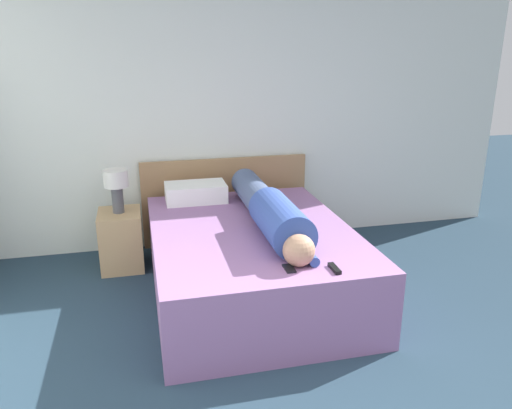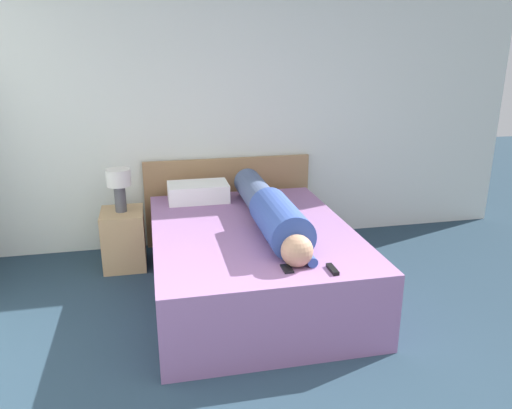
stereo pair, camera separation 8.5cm
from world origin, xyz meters
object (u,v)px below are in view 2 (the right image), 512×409
at_px(person_lying, 271,211).
at_px(tv_remote, 333,269).
at_px(cell_phone, 287,269).
at_px(bed, 252,261).
at_px(nightstand, 124,239).
at_px(table_lamp, 119,183).
at_px(pillow_near_headboard, 198,192).

bearing_deg(person_lying, tv_remote, -76.49).
xyz_separation_m(person_lying, cell_phone, (-0.08, -0.78, -0.14)).
xyz_separation_m(bed, nightstand, (-1.05, 0.79, -0.02)).
height_order(bed, cell_phone, cell_phone).
height_order(nightstand, cell_phone, cell_phone).
relative_size(table_lamp, cell_phone, 3.05).
height_order(table_lamp, pillow_near_headboard, table_lamp).
bearing_deg(person_lying, pillow_near_headboard, 120.00).
relative_size(nightstand, table_lamp, 1.36).
relative_size(nightstand, pillow_near_headboard, 0.96).
distance_m(table_lamp, pillow_near_headboard, 0.72).
bearing_deg(nightstand, pillow_near_headboard, 3.61).
xyz_separation_m(person_lying, tv_remote, (0.21, -0.86, -0.13)).
xyz_separation_m(nightstand, person_lying, (1.20, -0.81, 0.46)).
height_order(bed, tv_remote, tv_remote).
relative_size(nightstand, cell_phone, 4.14).
bearing_deg(nightstand, table_lamp, 0.00).
relative_size(bed, person_lying, 1.16).
bearing_deg(nightstand, cell_phone, -54.75).
bearing_deg(cell_phone, pillow_near_headboard, 104.24).
xyz_separation_m(nightstand, table_lamp, (0.00, 0.00, 0.54)).
relative_size(table_lamp, person_lying, 0.22).
distance_m(pillow_near_headboard, cell_phone, 1.69).
relative_size(tv_remote, cell_phone, 1.15).
height_order(table_lamp, cell_phone, table_lamp).
height_order(bed, nightstand, bed).
bearing_deg(tv_remote, table_lamp, 130.14).
bearing_deg(tv_remote, cell_phone, 164.06).
relative_size(pillow_near_headboard, cell_phone, 4.31).
distance_m(bed, pillow_near_headboard, 0.97).
bearing_deg(pillow_near_headboard, person_lying, -60.00).
bearing_deg(person_lying, cell_phone, -95.83).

